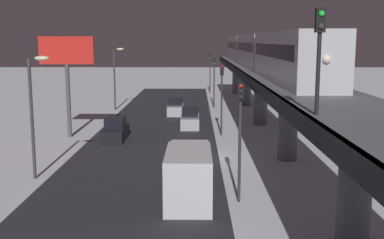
{
  "coord_description": "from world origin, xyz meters",
  "views": [
    {
      "loc": [
        0.43,
        33.77,
        8.56
      ],
      "look_at": [
        0.81,
        -10.46,
        1.2
      ],
      "focal_mm": 44.58,
      "sensor_mm": 36.0,
      "label": 1
    }
  ],
  "objects_px": {
    "sedan_silver_2": "(190,119)",
    "traffic_light_mid": "(222,90)",
    "sedan_silver": "(176,108)",
    "box_truck": "(189,173)",
    "traffic_light_near": "(240,125)",
    "sedan_black": "(115,131)",
    "traffic_light_distant": "(210,67)",
    "subway_train": "(257,50)",
    "rail_signal": "(319,43)",
    "traffic_light_far": "(214,75)",
    "commercial_billboard": "(67,60)"
  },
  "relations": [
    {
      "from": "box_truck",
      "to": "traffic_light_distant",
      "type": "relative_size",
      "value": 1.16
    },
    {
      "from": "traffic_light_mid",
      "to": "rail_signal",
      "type": "bearing_deg",
      "value": 95.33
    },
    {
      "from": "traffic_light_far",
      "to": "commercial_billboard",
      "type": "distance_m",
      "value": 23.4
    },
    {
      "from": "sedan_black",
      "to": "traffic_light_distant",
      "type": "relative_size",
      "value": 0.72
    },
    {
      "from": "box_truck",
      "to": "subway_train",
      "type": "bearing_deg",
      "value": -104.77
    },
    {
      "from": "sedan_silver",
      "to": "traffic_light_distant",
      "type": "distance_m",
      "value": 24.35
    },
    {
      "from": "traffic_light_mid",
      "to": "traffic_light_far",
      "type": "xyz_separation_m",
      "value": [
        0.0,
        -18.07,
        0.0
      ]
    },
    {
      "from": "box_truck",
      "to": "traffic_light_far",
      "type": "bearing_deg",
      "value": -94.38
    },
    {
      "from": "sedan_silver_2",
      "to": "traffic_light_mid",
      "type": "distance_m",
      "value": 6.12
    },
    {
      "from": "subway_train",
      "to": "traffic_light_mid",
      "type": "distance_m",
      "value": 10.88
    },
    {
      "from": "sedan_black",
      "to": "commercial_billboard",
      "type": "distance_m",
      "value": 7.53
    },
    {
      "from": "rail_signal",
      "to": "traffic_light_distant",
      "type": "xyz_separation_m",
      "value": [
        2.29,
        -60.71,
        -4.28
      ]
    },
    {
      "from": "rail_signal",
      "to": "commercial_billboard",
      "type": "bearing_deg",
      "value": -56.23
    },
    {
      "from": "traffic_light_near",
      "to": "box_truck",
      "type": "bearing_deg",
      "value": -17.86
    },
    {
      "from": "box_truck",
      "to": "traffic_light_near",
      "type": "relative_size",
      "value": 1.16
    },
    {
      "from": "sedan_silver",
      "to": "traffic_light_mid",
      "type": "height_order",
      "value": "traffic_light_mid"
    },
    {
      "from": "traffic_light_distant",
      "to": "rail_signal",
      "type": "bearing_deg",
      "value": 92.16
    },
    {
      "from": "rail_signal",
      "to": "box_truck",
      "type": "relative_size",
      "value": 0.54
    },
    {
      "from": "box_truck",
      "to": "traffic_light_near",
      "type": "bearing_deg",
      "value": 162.14
    },
    {
      "from": "sedan_silver_2",
      "to": "box_truck",
      "type": "height_order",
      "value": "box_truck"
    },
    {
      "from": "subway_train",
      "to": "box_truck",
      "type": "relative_size",
      "value": 7.5
    },
    {
      "from": "sedan_silver",
      "to": "traffic_light_near",
      "type": "xyz_separation_m",
      "value": [
        -4.7,
        30.55,
        3.41
      ]
    },
    {
      "from": "traffic_light_near",
      "to": "traffic_light_mid",
      "type": "xyz_separation_m",
      "value": [
        0.0,
        -18.07,
        0.0
      ]
    },
    {
      "from": "sedan_silver",
      "to": "sedan_silver_2",
      "type": "relative_size",
      "value": 0.97
    },
    {
      "from": "sedan_black",
      "to": "box_truck",
      "type": "bearing_deg",
      "value": 113.58
    },
    {
      "from": "rail_signal",
      "to": "subway_train",
      "type": "bearing_deg",
      "value": -93.4
    },
    {
      "from": "box_truck",
      "to": "commercial_billboard",
      "type": "height_order",
      "value": "commercial_billboard"
    },
    {
      "from": "subway_train",
      "to": "traffic_light_far",
      "type": "xyz_separation_m",
      "value": [
        4.31,
        -8.65,
        -3.33
      ]
    },
    {
      "from": "commercial_billboard",
      "to": "traffic_light_near",
      "type": "bearing_deg",
      "value": 128.24
    },
    {
      "from": "traffic_light_mid",
      "to": "traffic_light_far",
      "type": "height_order",
      "value": "same"
    },
    {
      "from": "subway_train",
      "to": "box_truck",
      "type": "height_order",
      "value": "subway_train"
    },
    {
      "from": "traffic_light_near",
      "to": "traffic_light_far",
      "type": "distance_m",
      "value": 36.13
    },
    {
      "from": "sedan_black",
      "to": "traffic_light_far",
      "type": "bearing_deg",
      "value": -114.79
    },
    {
      "from": "subway_train",
      "to": "sedan_silver",
      "type": "height_order",
      "value": "subway_train"
    },
    {
      "from": "sedan_silver",
      "to": "traffic_light_near",
      "type": "bearing_deg",
      "value": -81.25
    },
    {
      "from": "sedan_silver_2",
      "to": "traffic_light_mid",
      "type": "xyz_separation_m",
      "value": [
        -2.9,
        4.18,
        3.4
      ]
    },
    {
      "from": "traffic_light_near",
      "to": "traffic_light_mid",
      "type": "bearing_deg",
      "value": -90.0
    },
    {
      "from": "subway_train",
      "to": "traffic_light_distant",
      "type": "distance_m",
      "value": 27.27
    },
    {
      "from": "subway_train",
      "to": "sedan_silver_2",
      "type": "height_order",
      "value": "subway_train"
    },
    {
      "from": "sedan_silver",
      "to": "box_truck",
      "type": "relative_size",
      "value": 0.58
    },
    {
      "from": "sedan_silver_2",
      "to": "commercial_billboard",
      "type": "height_order",
      "value": "commercial_billboard"
    },
    {
      "from": "sedan_silver",
      "to": "traffic_light_far",
      "type": "height_order",
      "value": "traffic_light_far"
    },
    {
      "from": "sedan_silver_2",
      "to": "traffic_light_mid",
      "type": "height_order",
      "value": "traffic_light_mid"
    },
    {
      "from": "sedan_silver_2",
      "to": "traffic_light_distant",
      "type": "distance_m",
      "value": 32.26
    },
    {
      "from": "traffic_light_distant",
      "to": "sedan_silver_2",
      "type": "bearing_deg",
      "value": 84.81
    },
    {
      "from": "rail_signal",
      "to": "sedan_black",
      "type": "height_order",
      "value": "rail_signal"
    },
    {
      "from": "sedan_silver",
      "to": "sedan_silver_2",
      "type": "distance_m",
      "value": 8.49
    },
    {
      "from": "box_truck",
      "to": "traffic_light_mid",
      "type": "height_order",
      "value": "traffic_light_mid"
    },
    {
      "from": "traffic_light_mid",
      "to": "traffic_light_far",
      "type": "bearing_deg",
      "value": -90.0
    },
    {
      "from": "commercial_billboard",
      "to": "traffic_light_far",
      "type": "bearing_deg",
      "value": -125.86
    }
  ]
}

